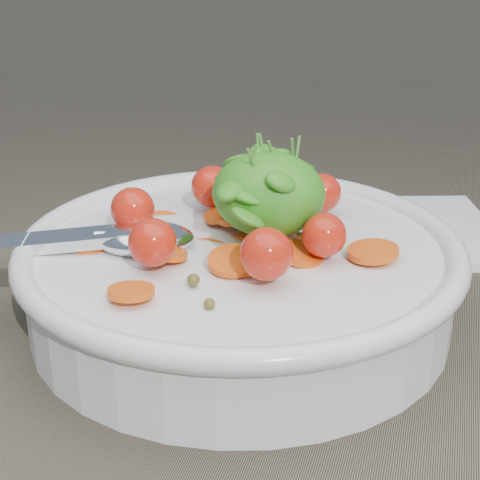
# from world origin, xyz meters

# --- Properties ---
(ground) EXTENTS (6.00, 6.00, 0.00)m
(ground) POSITION_xyz_m (0.00, 0.00, 0.00)
(ground) COLOR brown
(ground) RESTS_ON ground
(bowl) EXTENTS (0.32, 0.30, 0.13)m
(bowl) POSITION_xyz_m (-0.01, -0.01, 0.04)
(bowl) COLOR white
(bowl) RESTS_ON ground
(napkin) EXTENTS (0.22, 0.21, 0.01)m
(napkin) POSITION_xyz_m (0.07, 0.17, 0.00)
(napkin) COLOR white
(napkin) RESTS_ON ground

